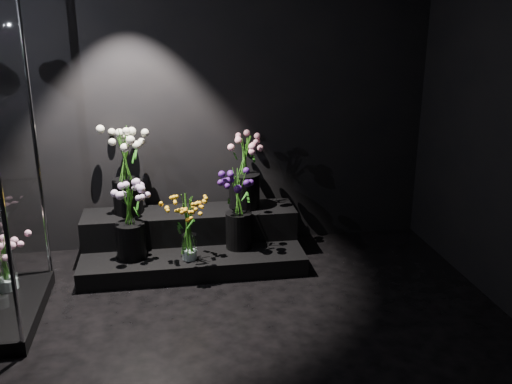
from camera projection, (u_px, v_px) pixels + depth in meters
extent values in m
plane|color=black|center=(241.00, 364.00, 3.57)|extent=(4.00, 4.00, 0.00)
plane|color=black|center=(209.00, 94.00, 5.01)|extent=(4.00, 0.00, 4.00)
plane|color=black|center=(357.00, 354.00, 1.26)|extent=(4.00, 0.00, 4.00)
cube|color=black|center=(192.00, 255.00, 4.95)|extent=(1.87, 0.83, 0.16)
cube|color=black|center=(190.00, 224.00, 5.08)|extent=(1.87, 0.41, 0.26)
cylinder|color=white|center=(189.00, 247.00, 4.66)|extent=(0.13, 0.13, 0.22)
cylinder|color=black|center=(131.00, 240.00, 4.68)|extent=(0.24, 0.24, 0.30)
cylinder|color=black|center=(239.00, 230.00, 4.87)|extent=(0.23, 0.23, 0.32)
cylinder|color=black|center=(128.00, 196.00, 4.95)|extent=(0.25, 0.25, 0.30)
cylinder|color=black|center=(244.00, 190.00, 5.09)|extent=(0.28, 0.28, 0.31)
cylinder|color=white|center=(6.00, 274.00, 4.26)|extent=(0.16, 0.16, 0.24)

